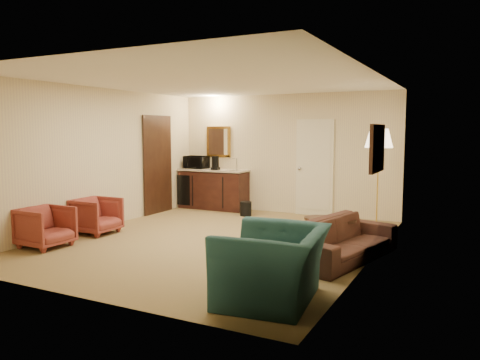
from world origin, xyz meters
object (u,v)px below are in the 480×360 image
at_px(rose_chair_far, 46,225).
at_px(coffee_table, 330,233).
at_px(wetbar_cabinet, 213,189).
at_px(floor_lamp, 378,180).
at_px(waste_bin, 246,209).
at_px(sofa, 343,233).
at_px(microwave, 196,161).
at_px(coffee_maker, 215,163).
at_px(rose_chair_near, 96,214).
at_px(teal_armchair, 273,253).

xyz_separation_m(rose_chair_far, coffee_table, (3.95, 1.95, -0.12)).
height_order(rose_chair_far, coffee_table, rose_chair_far).
height_order(wetbar_cabinet, floor_lamp, floor_lamp).
bearing_deg(waste_bin, floor_lamp, -5.47).
height_order(sofa, coffee_table, sofa).
bearing_deg(microwave, rose_chair_far, -89.10).
distance_m(rose_chair_far, coffee_maker, 4.32).
height_order(coffee_table, coffee_maker, coffee_maker).
bearing_deg(microwave, waste_bin, -17.92).
height_order(rose_chair_near, coffee_table, rose_chair_near).
relative_size(rose_chair_near, waste_bin, 2.31).
relative_size(sofa, floor_lamp, 1.07).
relative_size(wetbar_cabinet, microwave, 3.07).
distance_m(rose_chair_far, waste_bin, 4.15).
relative_size(rose_chair_near, rose_chair_far, 1.00).
height_order(wetbar_cabinet, teal_armchair, teal_armchair).
xyz_separation_m(sofa, rose_chair_far, (-4.30, -1.38, -0.04)).
bearing_deg(coffee_table, floor_lamp, 76.10).
distance_m(rose_chair_far, coffee_table, 4.41).
distance_m(wetbar_cabinet, coffee_maker, 0.63).
bearing_deg(wetbar_cabinet, rose_chair_far, -96.60).
height_order(sofa, teal_armchair, teal_armchair).
relative_size(wetbar_cabinet, floor_lamp, 0.88).
distance_m(wetbar_cabinet, waste_bin, 1.22).
height_order(sofa, floor_lamp, floor_lamp).
height_order(coffee_table, microwave, microwave).
bearing_deg(wetbar_cabinet, rose_chair_near, -98.80).
height_order(rose_chair_far, coffee_maker, coffee_maker).
height_order(coffee_table, floor_lamp, floor_lamp).
distance_m(floor_lamp, microwave, 4.43).
relative_size(rose_chair_far, waste_bin, 2.30).
height_order(floor_lamp, microwave, floor_lamp).
xyz_separation_m(rose_chair_near, coffee_maker, (0.61, 3.13, 0.72)).
bearing_deg(microwave, teal_armchair, -49.54).
distance_m(sofa, coffee_maker, 4.70).
distance_m(teal_armchair, waste_bin, 5.03).
distance_m(wetbar_cabinet, teal_armchair, 6.01).
distance_m(coffee_table, microwave, 4.71).
bearing_deg(rose_chair_far, waste_bin, -21.46).
bearing_deg(floor_lamp, sofa, -91.31).
height_order(waste_bin, coffee_maker, coffee_maker).
bearing_deg(microwave, rose_chair_near, -89.10).
bearing_deg(coffee_table, wetbar_cabinet, 145.56).
xyz_separation_m(coffee_table, microwave, (-3.95, 2.42, 0.87)).
height_order(rose_chair_near, waste_bin, rose_chair_near).
height_order(sofa, coffee_maker, coffee_maker).
bearing_deg(teal_armchair, sofa, 165.67).
bearing_deg(sofa, wetbar_cabinet, 65.85).
distance_m(sofa, floor_lamp, 2.25).
height_order(teal_armchair, rose_chair_far, teal_armchair).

